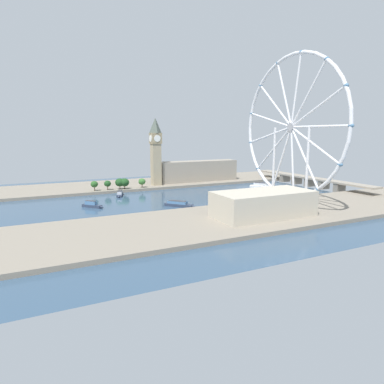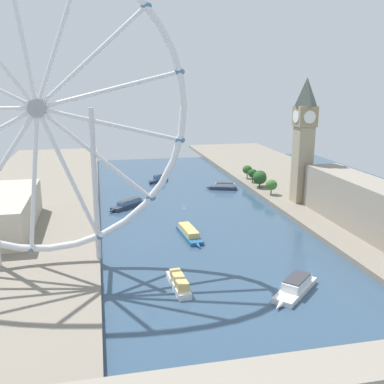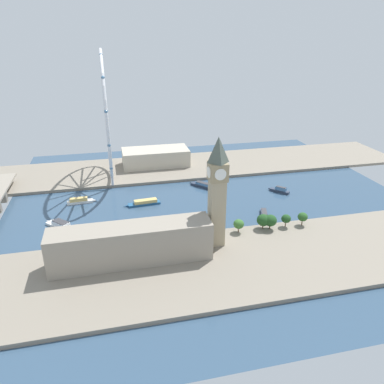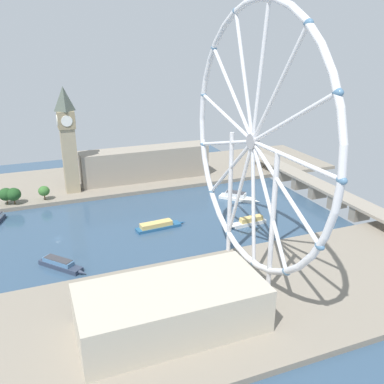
{
  "view_description": "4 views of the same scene",
  "coord_description": "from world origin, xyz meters",
  "px_view_note": "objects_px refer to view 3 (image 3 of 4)",
  "views": [
    {
      "loc": [
        313.73,
        -122.11,
        65.75
      ],
      "look_at": [
        6.3,
        27.36,
        6.38
      ],
      "focal_mm": 31.48,
      "sensor_mm": 36.0,
      "label": 1
    },
    {
      "loc": [
        55.22,
        284.6,
        82.75
      ],
      "look_at": [
        2.71,
        39.04,
        18.98
      ],
      "focal_mm": 41.2,
      "sensor_mm": 36.0,
      "label": 2
    },
    {
      "loc": [
        -304.31,
        89.49,
        147.65
      ],
      "look_at": [
        -9.01,
        20.98,
        16.48
      ],
      "focal_mm": 34.41,
      "sensor_mm": 36.0,
      "label": 3
    },
    {
      "loc": [
        248.76,
        -7.72,
        117.19
      ],
      "look_at": [
        -0.77,
        90.47,
        18.47
      ],
      "focal_mm": 39.01,
      "sensor_mm": 36.0,
      "label": 4
    }
  ],
  "objects_px": {
    "tour_boat_1": "(144,203)",
    "tour_boat_0": "(264,214)",
    "tour_boat_3": "(279,190)",
    "ferris_wheel": "(106,115)",
    "tour_boat_5": "(203,185)",
    "riverside_hall": "(156,157)",
    "tour_boat_2": "(80,201)",
    "clock_tower": "(217,191)",
    "parliament_block": "(131,244)",
    "tour_boat_4": "(60,225)"
  },
  "relations": [
    {
      "from": "tour_boat_0",
      "to": "tour_boat_5",
      "type": "distance_m",
      "value": 84.35
    },
    {
      "from": "ferris_wheel",
      "to": "tour_boat_4",
      "type": "height_order",
      "value": "ferris_wheel"
    },
    {
      "from": "tour_boat_0",
      "to": "clock_tower",
      "type": "bearing_deg",
      "value": 143.38
    },
    {
      "from": "riverside_hall",
      "to": "tour_boat_3",
      "type": "distance_m",
      "value": 151.83
    },
    {
      "from": "ferris_wheel",
      "to": "tour_boat_0",
      "type": "relative_size",
      "value": 5.31
    },
    {
      "from": "tour_boat_1",
      "to": "tour_boat_0",
      "type": "bearing_deg",
      "value": 149.68
    },
    {
      "from": "tour_boat_1",
      "to": "tour_boat_3",
      "type": "height_order",
      "value": "tour_boat_3"
    },
    {
      "from": "tour_boat_2",
      "to": "parliament_block",
      "type": "bearing_deg",
      "value": -73.79
    },
    {
      "from": "tour_boat_0",
      "to": "tour_boat_3",
      "type": "height_order",
      "value": "tour_boat_3"
    },
    {
      "from": "ferris_wheel",
      "to": "tour_boat_4",
      "type": "bearing_deg",
      "value": 155.35
    },
    {
      "from": "tour_boat_0",
      "to": "tour_boat_3",
      "type": "bearing_deg",
      "value": -19.6
    },
    {
      "from": "parliament_block",
      "to": "tour_boat_5",
      "type": "xyz_separation_m",
      "value": [
        124.31,
        -82.4,
        -14.27
      ]
    },
    {
      "from": "tour_boat_1",
      "to": "ferris_wheel",
      "type": "bearing_deg",
      "value": -73.33
    },
    {
      "from": "parliament_block",
      "to": "ferris_wheel",
      "type": "bearing_deg",
      "value": 3.06
    },
    {
      "from": "tour_boat_0",
      "to": "tour_boat_2",
      "type": "distance_m",
      "value": 170.64
    },
    {
      "from": "ferris_wheel",
      "to": "tour_boat_4",
      "type": "relative_size",
      "value": 4.89
    },
    {
      "from": "tour_boat_5",
      "to": "riverside_hall",
      "type": "bearing_deg",
      "value": -12.97
    },
    {
      "from": "tour_boat_0",
      "to": "tour_boat_3",
      "type": "xyz_separation_m",
      "value": [
        46.04,
        -36.55,
        0.1
      ]
    },
    {
      "from": "riverside_hall",
      "to": "tour_boat_1",
      "type": "xyz_separation_m",
      "value": [
        -101.33,
        24.99,
        -10.65
      ]
    },
    {
      "from": "riverside_hall",
      "to": "tour_boat_0",
      "type": "relative_size",
      "value": 3.09
    },
    {
      "from": "tour_boat_0",
      "to": "tour_boat_5",
      "type": "height_order",
      "value": "tour_boat_0"
    },
    {
      "from": "ferris_wheel",
      "to": "tour_boat_1",
      "type": "bearing_deg",
      "value": -158.7
    },
    {
      "from": "parliament_block",
      "to": "riverside_hall",
      "type": "bearing_deg",
      "value": -12.44
    },
    {
      "from": "tour_boat_1",
      "to": "tour_boat_2",
      "type": "xyz_separation_m",
      "value": [
        16.75,
        58.53,
        0.31
      ]
    },
    {
      "from": "tour_boat_2",
      "to": "clock_tower",
      "type": "bearing_deg",
      "value": -48.4
    },
    {
      "from": "clock_tower",
      "to": "ferris_wheel",
      "type": "bearing_deg",
      "value": 24.62
    },
    {
      "from": "tour_boat_2",
      "to": "ferris_wheel",
      "type": "bearing_deg",
      "value": 56.25
    },
    {
      "from": "ferris_wheel",
      "to": "tour_boat_2",
      "type": "bearing_deg",
      "value": 149.66
    },
    {
      "from": "ferris_wheel",
      "to": "tour_boat_0",
      "type": "height_order",
      "value": "ferris_wheel"
    },
    {
      "from": "ferris_wheel",
      "to": "tour_boat_5",
      "type": "relative_size",
      "value": 4.99
    },
    {
      "from": "tour_boat_1",
      "to": "tour_boat_3",
      "type": "distance_m",
      "value": 135.98
    },
    {
      "from": "clock_tower",
      "to": "tour_boat_3",
      "type": "distance_m",
      "value": 131.77
    },
    {
      "from": "riverside_hall",
      "to": "tour_boat_1",
      "type": "height_order",
      "value": "riverside_hall"
    },
    {
      "from": "riverside_hall",
      "to": "tour_boat_0",
      "type": "height_order",
      "value": "riverside_hall"
    },
    {
      "from": "tour_boat_1",
      "to": "tour_boat_3",
      "type": "relative_size",
      "value": 1.81
    },
    {
      "from": "tour_boat_5",
      "to": "ferris_wheel",
      "type": "bearing_deg",
      "value": 24.44
    },
    {
      "from": "tour_boat_0",
      "to": "tour_boat_1",
      "type": "bearing_deg",
      "value": 83.15
    },
    {
      "from": "tour_boat_1",
      "to": "tour_boat_3",
      "type": "bearing_deg",
      "value": 174.62
    },
    {
      "from": "tour_boat_2",
      "to": "tour_boat_3",
      "type": "bearing_deg",
      "value": -8.85
    },
    {
      "from": "parliament_block",
      "to": "tour_boat_0",
      "type": "xyz_separation_m",
      "value": [
        47.79,
        -117.89,
        -14.17
      ]
    },
    {
      "from": "clock_tower",
      "to": "riverside_hall",
      "type": "height_order",
      "value": "clock_tower"
    },
    {
      "from": "tour_boat_2",
      "to": "tour_boat_4",
      "type": "height_order",
      "value": "tour_boat_4"
    },
    {
      "from": "parliament_block",
      "to": "tour_boat_3",
      "type": "xyz_separation_m",
      "value": [
        93.83,
        -154.43,
        -14.07
      ]
    },
    {
      "from": "riverside_hall",
      "to": "tour_boat_0",
      "type": "bearing_deg",
      "value": -153.48
    },
    {
      "from": "riverside_hall",
      "to": "tour_boat_2",
      "type": "relative_size",
      "value": 2.79
    },
    {
      "from": "ferris_wheel",
      "to": "tour_boat_3",
      "type": "xyz_separation_m",
      "value": [
        -71.85,
        -163.3,
        -68.6
      ]
    },
    {
      "from": "tour_boat_4",
      "to": "tour_boat_0",
      "type": "bearing_deg",
      "value": -139.78
    },
    {
      "from": "tour_boat_3",
      "to": "tour_boat_4",
      "type": "height_order",
      "value": "tour_boat_3"
    },
    {
      "from": "tour_boat_1",
      "to": "tour_boat_4",
      "type": "xyz_separation_m",
      "value": [
        -28.5,
        72.56,
        0.32
      ]
    },
    {
      "from": "riverside_hall",
      "to": "tour_boat_5",
      "type": "height_order",
      "value": "riverside_hall"
    }
  ]
}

